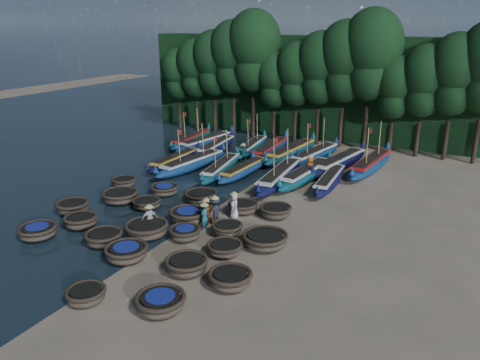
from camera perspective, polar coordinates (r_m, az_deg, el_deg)
The scene contains 60 objects.
ground at distance 29.10m, azimuth -4.22°, elevation -4.26°, with size 120.00×120.00×0.00m, color gray.
foliage_wall at distance 48.65m, azimuth 10.87°, elevation 10.97°, with size 40.00×3.00×10.00m, color black.
coracle_3 at distance 21.45m, azimuth -18.26°, elevation -13.13°, with size 1.99×1.99×0.65m.
coracle_4 at distance 20.11m, azimuth -9.66°, elevation -14.47°, with size 2.24×2.24×0.75m.
coracle_5 at distance 28.14m, azimuth -23.42°, elevation -5.75°, with size 2.62×2.62×0.73m.
coracle_6 at distance 26.12m, azimuth -16.27°, elevation -6.76°, with size 2.36×2.36×0.77m.
coracle_7 at distance 24.26m, azimuth -13.67°, elevation -8.54°, with size 2.65×2.65×0.78m.
coracle_8 at distance 22.61m, azimuth -6.52°, elevation -10.24°, with size 2.10×2.10×0.78m.
coracle_9 at distance 21.41m, azimuth -1.19°, elevation -11.92°, with size 2.40×2.40×0.77m.
coracle_10 at distance 30.83m, azimuth -19.73°, elevation -3.09°, with size 2.41×2.41×0.80m.
coracle_11 at distance 28.62m, azimuth -18.83°, elevation -4.72°, with size 1.95×1.95×0.77m.
coracle_12 at distance 26.48m, azimuth -11.31°, elevation -5.87°, with size 2.71×2.71×0.85m.
coracle_13 at distance 25.86m, azimuth -6.70°, elevation -6.40°, with size 1.80×1.80×0.72m.
coracle_14 at distance 24.13m, azimuth -1.88°, elevation -8.31°, with size 2.20×2.20×0.67m.
coracle_15 at distance 31.80m, azimuth -14.39°, elevation -1.91°, with size 2.94×2.94×0.78m.
coracle_16 at distance 30.39m, azimuth -11.31°, elevation -2.80°, with size 1.98×1.98×0.65m.
coracle_17 at distance 27.88m, azimuth -6.40°, elevation -4.32°, with size 2.23×2.23×0.83m.
coracle_18 at distance 26.24m, azimuth -1.56°, elevation -5.94°, with size 1.89×1.89×0.69m.
coracle_19 at distance 24.88m, azimuth 3.07°, elevation -7.25°, with size 2.99×2.99×0.80m.
coracle_20 at distance 34.77m, azimuth -13.94°, elevation -0.21°, with size 2.18×2.18×0.65m.
coracle_21 at distance 32.50m, azimuth -9.19°, elevation -1.15°, with size 2.18×2.18×0.71m.
coracle_22 at distance 30.94m, azimuth -4.79°, elevation -2.00°, with size 2.44×2.44×0.73m.
coracle_23 at distance 29.17m, azimuth 0.37°, elevation -3.29°, with size 2.16×2.16×0.71m.
coracle_24 at distance 28.56m, azimuth 4.35°, elevation -3.77°, with size 2.43×2.43×0.75m.
long_boat_2 at distance 38.89m, azimuth -7.91°, elevation 2.41°, with size 1.40×7.55×1.33m.
long_boat_3 at distance 37.61m, azimuth -5.81°, elevation 2.04°, with size 2.55×8.48×3.63m.
long_boat_4 at distance 36.42m, azimuth -2.35°, elevation 1.49°, with size 2.68×7.81×3.36m.
long_boat_5 at distance 36.07m, azimuth 0.45°, elevation 1.26°, with size 1.61×7.32×1.29m.
long_boat_6 at distance 34.33m, azimuth 4.86°, elevation 0.49°, with size 2.34×9.16×3.90m.
long_boat_7 at distance 35.12m, azimuth 8.10°, elevation 0.74°, with size 2.32×8.73×1.54m.
long_boat_8 at distance 34.26m, azimuth 10.86°, elevation -0.03°, with size 1.90×7.58×1.34m.
long_boat_9 at distance 45.60m, azimuth -5.92°, elevation 4.98°, with size 2.16×7.97×3.40m.
long_boat_10 at distance 44.22m, azimuth -4.17°, elevation 4.64°, with size 2.60×8.52×1.51m.
long_boat_11 at distance 42.52m, azimuth -2.96°, elevation 4.04°, with size 2.30×8.08×1.43m.
long_boat_12 at distance 42.65m, azimuth 1.49°, elevation 4.09°, with size 2.41×7.75×3.32m.
long_boat_13 at distance 41.82m, azimuth 3.79°, elevation 3.80°, with size 1.99×8.43×1.49m.
long_boat_14 at distance 40.85m, azimuth 6.28°, elevation 3.43°, with size 2.43×9.09×1.61m.
long_boat_15 at distance 40.33m, azimuth 9.10°, elevation 3.04°, with size 2.76×8.31×3.57m.
long_boat_16 at distance 38.36m, azimuth 12.01°, elevation 2.11°, with size 3.12×9.04×1.61m.
long_boat_17 at distance 38.51m, azimuth 15.68°, elevation 1.88°, with size 2.34×9.08×3.87m.
fisherman_0 at distance 28.20m, azimuth -0.72°, elevation -3.04°, with size 0.95×0.90×1.83m.
fisherman_1 at distance 26.75m, azimuth -4.36°, elevation -4.29°, with size 0.52×0.58×1.79m.
fisherman_2 at distance 27.51m, azimuth -4.08°, elevation -3.76°, with size 0.90×0.95×1.76m.
fisherman_3 at distance 27.30m, azimuth -3.05°, elevation -3.75°, with size 1.06×1.31×1.96m.
fisherman_4 at distance 26.96m, azimuth -10.95°, elevation -4.52°, with size 0.85×0.97×1.77m.
fisherman_5 at distance 39.49m, azimuth 0.39°, elevation 3.33°, with size 1.52×1.05×1.78m.
fisherman_6 at distance 35.65m, azimuth 8.50°, elevation 1.59°, with size 0.96×1.04×1.98m.
tree_0 at distance 52.60m, azimuth -7.55°, elevation 12.78°, with size 3.68×3.68×8.68m.
tree_1 at distance 51.23m, azimuth -5.43°, elevation 13.45°, with size 4.09×4.09×9.65m.
tree_2 at distance 49.94m, azimuth -3.19°, elevation 14.15°, with size 4.51×4.51×10.63m.
tree_3 at distance 48.74m, azimuth -0.81°, elevation 14.85°, with size 4.92×4.92×11.60m.
tree_4 at distance 47.62m, azimuth 1.70°, elevation 15.57°, with size 5.34×5.34×12.58m.
tree_5 at distance 46.87m, azimuth 4.23°, elevation 12.16°, with size 3.68×3.68×8.68m.
tree_6 at distance 45.91m, azimuth 6.94°, elevation 12.78°, with size 4.09×4.09×9.65m.
tree_7 at distance 45.06m, azimuth 9.76°, elevation 13.40°, with size 4.51×4.51×10.63m.
tree_8 at distance 44.32m, azimuth 12.71°, elevation 14.01°, with size 4.92×4.92×11.60m.
tree_9 at distance 43.70m, azimuth 15.76°, elevation 14.60°, with size 5.34×5.34×12.58m.
tree_10 at distance 43.49m, azimuth 18.43°, elevation 10.75°, with size 3.68×3.68×8.68m.
tree_11 at distance 43.07m, azimuth 21.57°, elevation 11.24°, with size 4.09×4.09×9.65m.
tree_12 at distance 42.78m, azimuth 24.78°, elevation 11.71°, with size 4.51×4.51×10.63m.
Camera 1 is at (14.53, -22.49, 11.39)m, focal length 35.00 mm.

